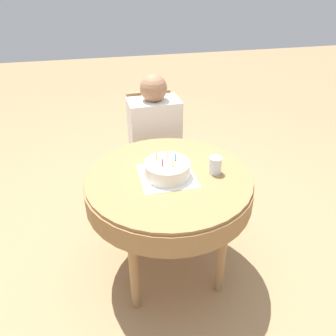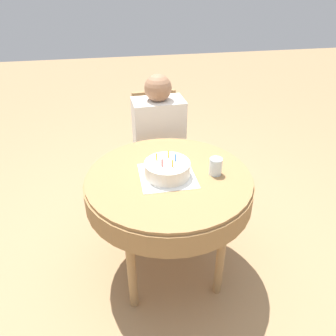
# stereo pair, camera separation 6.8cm
# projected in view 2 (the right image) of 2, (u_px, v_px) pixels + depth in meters

# --- Properties ---
(ground_plane) EXTENTS (12.00, 12.00, 0.00)m
(ground_plane) POSITION_uv_depth(u_px,v_px,m) (169.00, 265.00, 2.22)
(ground_plane) COLOR #A37F56
(dining_table) EXTENTS (0.95, 0.95, 0.73)m
(dining_table) POSITION_uv_depth(u_px,v_px,m) (169.00, 189.00, 1.89)
(dining_table) COLOR #9E7547
(dining_table) RESTS_ON ground_plane
(chair) EXTENTS (0.39, 0.39, 0.91)m
(chair) POSITION_uv_depth(u_px,v_px,m) (157.00, 147.00, 2.63)
(chair) COLOR #A37A4C
(chair) RESTS_ON ground_plane
(person) EXTENTS (0.38, 0.34, 1.09)m
(person) POSITION_uv_depth(u_px,v_px,m) (159.00, 133.00, 2.47)
(person) COLOR #9E7051
(person) RESTS_ON ground_plane
(napkin) EXTENTS (0.30, 0.30, 0.00)m
(napkin) POSITION_uv_depth(u_px,v_px,m) (167.00, 176.00, 1.84)
(napkin) COLOR white
(napkin) RESTS_ON dining_table
(birthday_cake) EXTENTS (0.25, 0.25, 0.13)m
(birthday_cake) POSITION_uv_depth(u_px,v_px,m) (167.00, 169.00, 1.81)
(birthday_cake) COLOR white
(birthday_cake) RESTS_ON dining_table
(drinking_glass) EXTENTS (0.07, 0.07, 0.10)m
(drinking_glass) POSITION_uv_depth(u_px,v_px,m) (216.00, 166.00, 1.83)
(drinking_glass) COLOR silver
(drinking_glass) RESTS_ON dining_table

